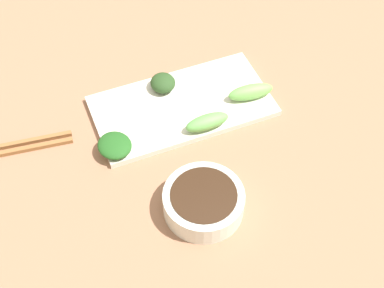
# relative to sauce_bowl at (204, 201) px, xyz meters

# --- Properties ---
(tabletop) EXTENTS (2.10, 2.10, 0.02)m
(tabletop) POSITION_rel_sauce_bowl_xyz_m (0.13, -0.03, -0.03)
(tabletop) COLOR #996A4E
(tabletop) RESTS_ON ground
(sauce_bowl) EXTENTS (0.13, 0.13, 0.04)m
(sauce_bowl) POSITION_rel_sauce_bowl_xyz_m (0.00, 0.00, 0.00)
(sauce_bowl) COLOR silver
(sauce_bowl) RESTS_ON tabletop
(serving_plate) EXTENTS (0.17, 0.32, 0.01)m
(serving_plate) POSITION_rel_sauce_bowl_xyz_m (0.21, -0.05, -0.02)
(serving_plate) COLOR silver
(serving_plate) RESTS_ON tabletop
(broccoli_leafy_0) EXTENTS (0.07, 0.07, 0.02)m
(broccoli_leafy_0) POSITION_rel_sauce_bowl_xyz_m (0.16, 0.10, -0.00)
(broccoli_leafy_0) COLOR #22571E
(broccoli_leafy_0) RESTS_ON serving_plate
(broccoli_leafy_1) EXTENTS (0.05, 0.05, 0.03)m
(broccoli_leafy_1) POSITION_rel_sauce_bowl_xyz_m (0.26, -0.03, 0.00)
(broccoli_leafy_1) COLOR #28461F
(broccoli_leafy_1) RESTS_ON serving_plate
(broccoli_stalk_2) EXTENTS (0.04, 0.09, 0.03)m
(broccoli_stalk_2) POSITION_rel_sauce_bowl_xyz_m (0.18, -0.17, 0.00)
(broccoli_stalk_2) COLOR #6FBA55
(broccoli_stalk_2) RESTS_ON serving_plate
(broccoli_stalk_3) EXTENTS (0.03, 0.08, 0.03)m
(broccoli_stalk_3) POSITION_rel_sauce_bowl_xyz_m (0.14, -0.07, 0.00)
(broccoli_stalk_3) COLOR #62A851
(broccoli_stalk_3) RESTS_ON serving_plate
(chopsticks) EXTENTS (0.05, 0.23, 0.01)m
(chopsticks) POSITION_rel_sauce_bowl_xyz_m (0.23, 0.27, -0.02)
(chopsticks) COLOR #905F34
(chopsticks) RESTS_ON tabletop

